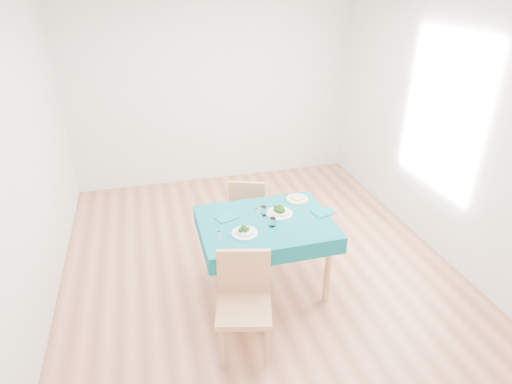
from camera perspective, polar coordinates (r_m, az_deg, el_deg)
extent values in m
cube|color=#995B40|center=(4.69, 0.00, -9.40)|extent=(4.00, 4.50, 0.02)
cube|color=silver|center=(6.14, -5.65, 13.53)|extent=(4.00, 0.02, 2.70)
cube|color=silver|center=(2.22, 15.84, -14.21)|extent=(4.00, 0.02, 2.70)
cube|color=silver|center=(4.04, -28.61, 2.94)|extent=(0.02, 4.50, 2.70)
cube|color=silver|center=(4.92, 23.36, 7.99)|extent=(0.02, 4.50, 2.70)
cube|color=#085660|center=(4.13, 1.21, -8.39)|extent=(1.20, 0.91, 0.76)
cube|color=#B47E54|center=(3.41, -1.65, -13.95)|extent=(0.53, 0.56, 1.07)
cube|color=#B47E54|center=(4.76, -0.93, -1.79)|extent=(0.51, 0.53, 0.96)
cube|color=silver|center=(3.72, -4.89, -5.85)|extent=(0.04, 0.17, 0.00)
cube|color=silver|center=(3.83, -1.18, -4.70)|extent=(0.02, 0.19, 0.00)
cube|color=silver|center=(4.05, 0.35, -2.75)|extent=(0.03, 0.17, 0.00)
cube|color=silver|center=(4.08, 6.75, -2.76)|extent=(0.07, 0.23, 0.00)
cube|color=#0C606A|center=(3.97, -3.96, -3.45)|extent=(0.22, 0.19, 0.01)
cube|color=#0C606A|center=(4.10, 9.03, -2.67)|extent=(0.23, 0.18, 0.01)
cylinder|color=white|center=(4.00, 1.01, -2.51)|extent=(0.07, 0.07, 0.09)
cylinder|color=white|center=(3.83, 2.19, -4.03)|extent=(0.06, 0.06, 0.08)
cylinder|color=#D4DF6D|center=(4.31, 5.53, -0.93)|extent=(0.22, 0.22, 0.01)
cube|color=beige|center=(4.30, 5.53, -0.77)|extent=(0.13, 0.13, 0.02)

